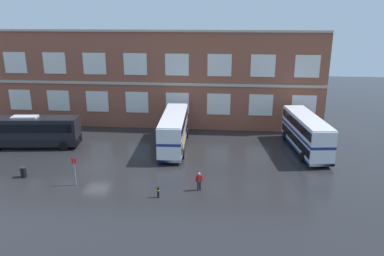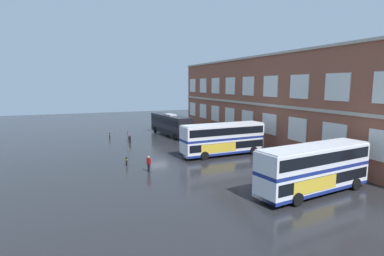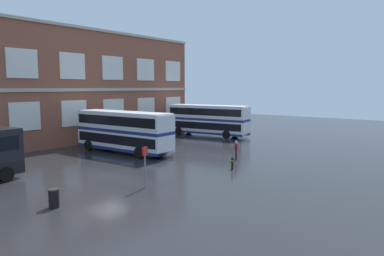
% 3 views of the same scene
% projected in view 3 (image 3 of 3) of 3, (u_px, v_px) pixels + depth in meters
% --- Properties ---
extents(ground_plane, '(120.00, 120.00, 0.00)m').
position_uv_depth(ground_plane, '(90.00, 173.00, 27.01)').
color(ground_plane, '#232326').
extents(brick_terminal_building, '(49.72, 8.19, 13.16)m').
position_uv_depth(brick_terminal_building, '(4.00, 87.00, 37.00)').
color(brick_terminal_building, brown).
rests_on(brick_terminal_building, ground).
extents(double_decker_near, '(3.25, 11.11, 4.07)m').
position_uv_depth(double_decker_near, '(124.00, 131.00, 35.19)').
color(double_decker_near, silver).
rests_on(double_decker_near, ground).
extents(double_decker_middle, '(3.92, 11.23, 4.07)m').
position_uv_depth(double_decker_middle, '(208.00, 120.00, 47.26)').
color(double_decker_middle, silver).
rests_on(double_decker_middle, ground).
extents(waiting_passenger, '(0.61, 0.40, 1.70)m').
position_uv_depth(waiting_passenger, '(236.00, 149.00, 31.75)').
color(waiting_passenger, black).
rests_on(waiting_passenger, ground).
extents(bus_stand_flag, '(0.44, 0.10, 2.70)m').
position_uv_depth(bus_stand_flag, '(145.00, 163.00, 22.77)').
color(bus_stand_flag, slate).
rests_on(bus_stand_flag, ground).
extents(station_litter_bin, '(0.60, 0.60, 1.03)m').
position_uv_depth(station_litter_bin, '(54.00, 198.00, 19.20)').
color(station_litter_bin, black).
rests_on(station_litter_bin, ground).
extents(safety_bollard_west, '(0.19, 0.19, 0.95)m').
position_uv_depth(safety_bollard_west, '(232.00, 163.00, 28.12)').
color(safety_bollard_west, black).
rests_on(safety_bollard_west, ground).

